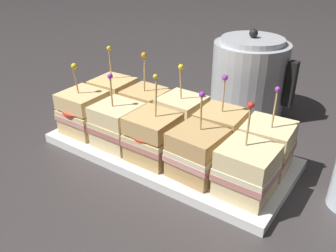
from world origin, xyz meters
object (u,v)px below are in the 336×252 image
object	(u,v)px
sandwich_back_far_left	(114,98)
sandwich_back_right	(221,132)
sandwich_back_center	(182,118)
kettle_steel	(249,77)
sandwich_front_right	(197,153)
sandwich_back_left	(146,108)
sandwich_front_center	(153,137)
sandwich_back_far_right	(267,146)
sandwich_front_far_left	(84,112)
sandwich_front_left	(117,125)
sandwich_front_far_right	(247,171)
serving_platter	(168,150)

from	to	relation	value
sandwich_back_far_left	sandwich_back_right	size ratio (longest dim) A/B	1.04
sandwich_back_center	kettle_steel	world-z (taller)	kettle_steel
sandwich_front_right	sandwich_back_left	xyz separation A→B (m)	(-0.18, 0.09, 0.00)
sandwich_front_right	kettle_steel	bearing A→B (deg)	98.42
sandwich_front_center	sandwich_back_far_right	distance (m)	0.20
sandwich_front_center	kettle_steel	size ratio (longest dim) A/B	0.81
sandwich_front_far_left	kettle_steel	distance (m)	0.40
sandwich_back_left	sandwich_back_right	xyz separation A→B (m)	(0.18, -0.00, -0.00)
sandwich_back_center	sandwich_back_far_left	bearing A→B (deg)	-179.29
sandwich_back_right	sandwich_front_center	bearing A→B (deg)	-134.43
sandwich_back_far_left	kettle_steel	size ratio (longest dim) A/B	0.79
kettle_steel	sandwich_front_left	bearing A→B (deg)	-112.79
sandwich_front_left	sandwich_front_right	bearing A→B (deg)	0.04
sandwich_front_left	sandwich_front_right	distance (m)	0.18
sandwich_back_left	sandwich_back_right	distance (m)	0.18
sandwich_back_far_left	sandwich_front_right	bearing A→B (deg)	-18.25
sandwich_back_right	sandwich_front_far_right	bearing A→B (deg)	-44.35
sandwich_front_center	kettle_steel	world-z (taller)	kettle_steel
sandwich_back_far_right	kettle_steel	bearing A→B (deg)	120.61
serving_platter	sandwich_back_center	size ratio (longest dim) A/B	3.05
sandwich_back_far_left	sandwich_back_center	bearing A→B (deg)	0.71
sandwich_back_far_left	kettle_steel	world-z (taller)	kettle_steel
sandwich_front_center	sandwich_back_right	size ratio (longest dim) A/B	1.07
sandwich_front_right	kettle_steel	xyz separation A→B (m)	(-0.05, 0.32, 0.03)
serving_platter	sandwich_back_far_right	bearing A→B (deg)	13.72
sandwich_front_right	sandwich_back_left	world-z (taller)	sandwich_back_left
serving_platter	sandwich_back_right	bearing A→B (deg)	26.04
sandwich_front_far_left	sandwich_back_far_left	xyz separation A→B (m)	(0.00, 0.09, -0.00)
sandwich_front_right	sandwich_back_far_left	size ratio (longest dim) A/B	0.94
sandwich_back_right	sandwich_front_right	bearing A→B (deg)	-88.55
sandwich_front_far_right	sandwich_back_right	bearing A→B (deg)	135.65
serving_platter	sandwich_back_left	bearing A→B (deg)	152.79
sandwich_back_center	sandwich_front_center	bearing A→B (deg)	-90.96
serving_platter	sandwich_back_far_left	size ratio (longest dim) A/B	2.99
sandwich_front_far_left	sandwich_front_left	xyz separation A→B (m)	(0.09, 0.00, -0.00)
sandwich_front_center	sandwich_back_right	world-z (taller)	sandwich_front_center
sandwich_front_far_right	sandwich_back_far_right	distance (m)	0.09
sandwich_front_center	sandwich_back_far_right	size ratio (longest dim) A/B	1.05
sandwich_front_far_left	sandwich_front_center	bearing A→B (deg)	-0.36
sandwich_back_left	sandwich_front_far_right	bearing A→B (deg)	-18.72
serving_platter	kettle_steel	size ratio (longest dim) A/B	2.36
sandwich_front_right	sandwich_back_far_left	bearing A→B (deg)	161.75
sandwich_front_left	sandwich_back_far_left	distance (m)	0.13
sandwich_back_center	sandwich_back_far_right	size ratio (longest dim) A/B	1.01
sandwich_back_center	sandwich_back_right	xyz separation A→B (m)	(0.09, -0.00, -0.00)
sandwich_front_center	sandwich_back_left	world-z (taller)	same
serving_platter	sandwich_back_right	size ratio (longest dim) A/B	3.11
sandwich_front_center	sandwich_back_far_left	distance (m)	0.21
sandwich_back_left	sandwich_back_center	distance (m)	0.09
sandwich_front_left	sandwich_back_left	distance (m)	0.09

